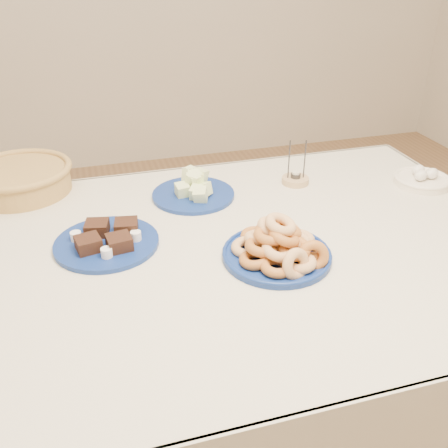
{
  "coord_description": "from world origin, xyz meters",
  "views": [
    {
      "loc": [
        -0.3,
        -1.07,
        1.45
      ],
      "look_at": [
        0.0,
        -0.05,
        0.85
      ],
      "focal_mm": 40.0,
      "sensor_mm": 36.0,
      "label": 1
    }
  ],
  "objects_px": {
    "egg_bowl": "(422,179)",
    "candle_holder": "(295,179)",
    "dining_table": "(219,281)",
    "melon_plate": "(194,190)",
    "wicker_basket": "(20,178)",
    "donut_platter": "(279,247)",
    "brownie_plate": "(107,240)"
  },
  "relations": [
    {
      "from": "candle_holder",
      "to": "melon_plate",
      "type": "bearing_deg",
      "value": -178.96
    },
    {
      "from": "brownie_plate",
      "to": "egg_bowl",
      "type": "xyz_separation_m",
      "value": [
        1.03,
        0.1,
        0.0
      ]
    },
    {
      "from": "dining_table",
      "to": "melon_plate",
      "type": "distance_m",
      "value": 0.34
    },
    {
      "from": "brownie_plate",
      "to": "egg_bowl",
      "type": "bearing_deg",
      "value": 5.48
    },
    {
      "from": "donut_platter",
      "to": "egg_bowl",
      "type": "height_order",
      "value": "donut_platter"
    },
    {
      "from": "dining_table",
      "to": "candle_holder",
      "type": "bearing_deg",
      "value": 42.02
    },
    {
      "from": "donut_platter",
      "to": "egg_bowl",
      "type": "distance_m",
      "value": 0.68
    },
    {
      "from": "dining_table",
      "to": "donut_platter",
      "type": "distance_m",
      "value": 0.21
    },
    {
      "from": "candle_holder",
      "to": "dining_table",
      "type": "bearing_deg",
      "value": -137.98
    },
    {
      "from": "dining_table",
      "to": "donut_platter",
      "type": "bearing_deg",
      "value": -34.51
    },
    {
      "from": "melon_plate",
      "to": "wicker_basket",
      "type": "distance_m",
      "value": 0.56
    },
    {
      "from": "candle_holder",
      "to": "egg_bowl",
      "type": "xyz_separation_m",
      "value": [
        0.4,
        -0.13,
        0.01
      ]
    },
    {
      "from": "brownie_plate",
      "to": "melon_plate",
      "type": "bearing_deg",
      "value": 37.26
    },
    {
      "from": "melon_plate",
      "to": "brownie_plate",
      "type": "height_order",
      "value": "melon_plate"
    },
    {
      "from": "melon_plate",
      "to": "candle_holder",
      "type": "height_order",
      "value": "candle_holder"
    },
    {
      "from": "dining_table",
      "to": "wicker_basket",
      "type": "relative_size",
      "value": 3.95
    },
    {
      "from": "donut_platter",
      "to": "egg_bowl",
      "type": "relative_size",
      "value": 1.51
    },
    {
      "from": "dining_table",
      "to": "melon_plate",
      "type": "bearing_deg",
      "value": 88.75
    },
    {
      "from": "donut_platter",
      "to": "melon_plate",
      "type": "bearing_deg",
      "value": 107.21
    },
    {
      "from": "dining_table",
      "to": "candle_holder",
      "type": "relative_size",
      "value": 11.43
    },
    {
      "from": "donut_platter",
      "to": "brownie_plate",
      "type": "bearing_deg",
      "value": 155.73
    },
    {
      "from": "melon_plate",
      "to": "candle_holder",
      "type": "bearing_deg",
      "value": 1.04
    },
    {
      "from": "donut_platter",
      "to": "melon_plate",
      "type": "relative_size",
      "value": 1.08
    },
    {
      "from": "brownie_plate",
      "to": "wicker_basket",
      "type": "distance_m",
      "value": 0.48
    },
    {
      "from": "wicker_basket",
      "to": "candle_holder",
      "type": "height_order",
      "value": "candle_holder"
    },
    {
      "from": "dining_table",
      "to": "egg_bowl",
      "type": "distance_m",
      "value": 0.79
    },
    {
      "from": "candle_holder",
      "to": "egg_bowl",
      "type": "height_order",
      "value": "candle_holder"
    },
    {
      "from": "brownie_plate",
      "to": "candle_holder",
      "type": "height_order",
      "value": "candle_holder"
    },
    {
      "from": "dining_table",
      "to": "wicker_basket",
      "type": "distance_m",
      "value": 0.74
    },
    {
      "from": "donut_platter",
      "to": "wicker_basket",
      "type": "xyz_separation_m",
      "value": [
        -0.65,
        0.6,
        0.01
      ]
    },
    {
      "from": "melon_plate",
      "to": "egg_bowl",
      "type": "bearing_deg",
      "value": -9.07
    },
    {
      "from": "egg_bowl",
      "to": "candle_holder",
      "type": "bearing_deg",
      "value": 162.53
    }
  ]
}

